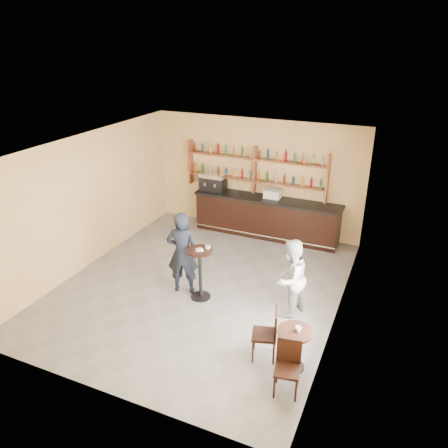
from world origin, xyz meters
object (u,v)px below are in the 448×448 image
at_px(bar_counter, 266,217).
at_px(patron_second, 290,278).
at_px(cafe_table, 294,349).
at_px(chair_south, 287,370).
at_px(pedestal_table, 200,274).
at_px(espresso_machine, 213,182).
at_px(chair_west, 264,334).
at_px(man_main, 182,253).
at_px(pastry_case, 273,195).

bearing_deg(bar_counter, patron_second, -64.35).
bearing_deg(cafe_table, chair_south, -85.24).
distance_m(bar_counter, pedestal_table, 3.58).
distance_m(espresso_machine, chair_west, 5.86).
bearing_deg(pedestal_table, chair_south, -37.68).
relative_size(espresso_machine, man_main, 0.38).
bearing_deg(espresso_machine, pastry_case, -2.30).
height_order(man_main, cafe_table, man_main).
bearing_deg(man_main, bar_counter, -119.46).
height_order(espresso_machine, patron_second, patron_second).
height_order(chair_south, patron_second, patron_second).
xyz_separation_m(bar_counter, chair_south, (2.19, -5.48, -0.10)).
bearing_deg(espresso_machine, chair_south, -57.48).
bearing_deg(pedestal_table, cafe_table, -28.36).
bearing_deg(chair_west, patron_second, 162.42).
xyz_separation_m(bar_counter, man_main, (-0.75, -3.47, 0.38)).
bearing_deg(pedestal_table, chair_west, -33.91).
height_order(espresso_machine, cafe_table, espresso_machine).
relative_size(bar_counter, cafe_table, 5.38).
distance_m(bar_counter, chair_west, 5.08).
bearing_deg(chair_west, espresso_machine, -162.34).
bearing_deg(patron_second, man_main, -68.52).
xyz_separation_m(pedestal_table, patron_second, (1.91, 0.18, 0.25)).
bearing_deg(man_main, chair_south, 128.35).
height_order(bar_counter, pastry_case, pastry_case).
distance_m(pastry_case, patron_second, 3.72).
xyz_separation_m(cafe_table, chair_west, (-0.55, 0.05, 0.11)).
relative_size(pedestal_table, cafe_table, 1.50).
distance_m(espresso_machine, patron_second, 4.73).
distance_m(bar_counter, cafe_table, 5.33).
bearing_deg(cafe_table, pedestal_table, 151.64).
height_order(chair_west, chair_south, chair_west).
bearing_deg(patron_second, pastry_case, -137.07).
relative_size(bar_counter, patron_second, 2.49).
relative_size(bar_counter, chair_south, 4.50).
xyz_separation_m(espresso_machine, chair_west, (3.21, -4.83, -0.88)).
xyz_separation_m(espresso_machine, patron_second, (3.25, -3.39, -0.54)).
bearing_deg(man_main, pastry_case, -121.89).
height_order(pedestal_table, man_main, man_main).
distance_m(pedestal_table, chair_south, 3.12).
relative_size(man_main, patron_second, 1.13).
bearing_deg(espresso_machine, man_main, -78.15).
bearing_deg(espresso_machine, chair_west, -58.67).
height_order(cafe_table, chair_south, chair_south).
distance_m(bar_counter, espresso_machine, 1.81).
bearing_deg(chair_south, chair_west, 122.84).
height_order(pastry_case, chair_west, pastry_case).
xyz_separation_m(bar_counter, espresso_machine, (-1.62, 0.00, 0.81)).
relative_size(bar_counter, pedestal_table, 3.58).
relative_size(man_main, chair_west, 1.92).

